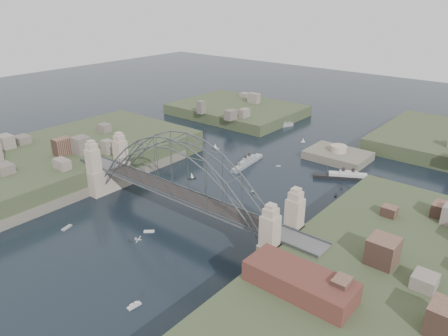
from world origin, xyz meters
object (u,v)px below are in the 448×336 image
bridge (180,180)px  wharf_shed (300,281)px  ocean_liner (348,177)px  fort_island (337,160)px  naval_cruiser_near (247,162)px  naval_cruiser_far (276,126)px

bridge → wharf_shed: 46.23m
ocean_liner → wharf_shed: bearing=-72.9°
fort_island → naval_cruiser_near: fort_island is taller
bridge → fort_island: 72.14m
naval_cruiser_far → ocean_liner: 60.22m
wharf_shed → naval_cruiser_far: bearing=124.8°
bridge → naval_cruiser_near: 47.03m
wharf_shed → naval_cruiser_far: size_ratio=1.17×
wharf_shed → bridge: bearing=162.3°
wharf_shed → naval_cruiser_near: (-54.78, 58.31, -9.14)m
ocean_liner → fort_island: bearing=125.7°
fort_island → naval_cruiser_far: size_ratio=1.28×
naval_cruiser_far → wharf_shed: bearing=-55.2°
bridge → naval_cruiser_far: bearing=107.1°
bridge → fort_island: bridge is taller
naval_cruiser_near → naval_cruiser_far: size_ratio=1.09×
bridge → wharf_shed: (44.00, -14.00, -2.32)m
wharf_shed → naval_cruiser_far: 125.36m
fort_island → ocean_liner: size_ratio=1.05×
naval_cruiser_near → naval_cruiser_far: bearing=110.4°
bridge → naval_cruiser_far: (-27.32, 88.70, -11.40)m
bridge → ocean_liner: size_ratio=4.01×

